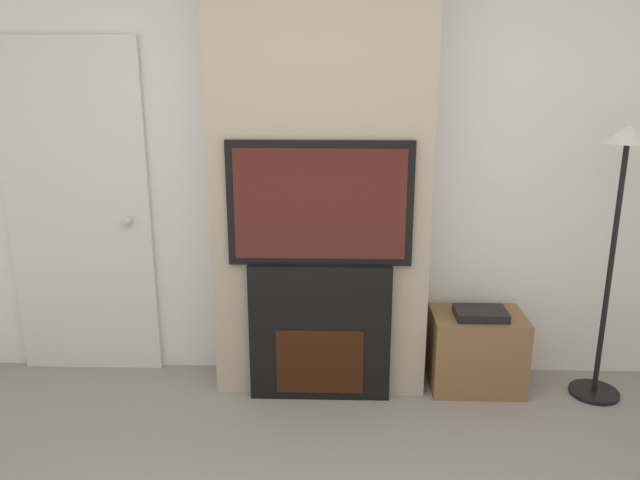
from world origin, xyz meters
The scene contains 7 objects.
wall_back centered at (0.00, 2.03, 1.35)m, with size 6.00×0.06×2.70m.
chimney_breast centered at (0.00, 1.83, 1.35)m, with size 1.23×0.34×2.70m.
fireplace centered at (0.00, 1.66, 0.40)m, with size 0.81×0.15×0.81m.
television centered at (0.00, 1.66, 1.16)m, with size 1.01×0.07×0.69m.
floor_lamp centered at (1.63, 1.70, 1.08)m, with size 0.28×0.28×1.59m.
media_stand centered at (0.94, 1.78, 0.24)m, with size 0.54×0.38×0.51m.
entry_door centered at (-1.47, 1.97, 1.03)m, with size 0.88×0.09×2.05m.
Camera 1 is at (0.10, -1.66, 1.89)m, focal length 35.00 mm.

